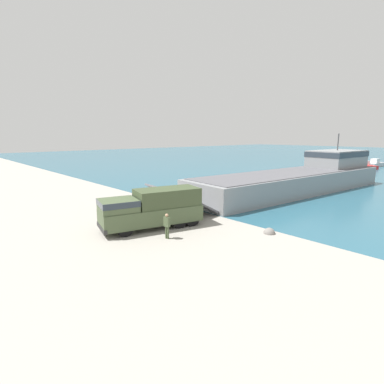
{
  "coord_description": "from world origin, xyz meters",
  "views": [
    {
      "loc": [
        19.27,
        -13.33,
        7.16
      ],
      "look_at": [
        0.32,
        3.98,
        2.25
      ],
      "focal_mm": 28.0,
      "sensor_mm": 36.0,
      "label": 1
    }
  ],
  "objects_px": {
    "moored_boat_a": "(364,166)",
    "moored_boat_c": "(324,168)",
    "mooring_bollard": "(168,202)",
    "military_truck": "(152,208)",
    "landing_craft": "(302,177)",
    "moored_boat_b": "(375,164)",
    "soldier_on_ramp": "(167,224)"
  },
  "relations": [
    {
      "from": "landing_craft",
      "to": "soldier_on_ramp",
      "type": "bearing_deg",
      "value": -77.46
    },
    {
      "from": "mooring_bollard",
      "to": "moored_boat_c",
      "type": "bearing_deg",
      "value": 94.21
    },
    {
      "from": "soldier_on_ramp",
      "to": "moored_boat_a",
      "type": "bearing_deg",
      "value": 177.4
    },
    {
      "from": "military_truck",
      "to": "landing_craft",
      "type": "bearing_deg",
      "value": -164.92
    },
    {
      "from": "soldier_on_ramp",
      "to": "moored_boat_c",
      "type": "relative_size",
      "value": 0.34
    },
    {
      "from": "landing_craft",
      "to": "military_truck",
      "type": "xyz_separation_m",
      "value": [
        0.21,
        -23.84,
        -0.21
      ]
    },
    {
      "from": "landing_craft",
      "to": "moored_boat_b",
      "type": "bearing_deg",
      "value": 100.27
    },
    {
      "from": "moored_boat_b",
      "to": "moored_boat_c",
      "type": "distance_m",
      "value": 17.69
    },
    {
      "from": "moored_boat_a",
      "to": "moored_boat_b",
      "type": "bearing_deg",
      "value": -142.63
    },
    {
      "from": "landing_craft",
      "to": "soldier_on_ramp",
      "type": "distance_m",
      "value": 24.73
    },
    {
      "from": "moored_boat_c",
      "to": "mooring_bollard",
      "type": "relative_size",
      "value": 6.16
    },
    {
      "from": "moored_boat_b",
      "to": "moored_boat_c",
      "type": "relative_size",
      "value": 1.1
    },
    {
      "from": "landing_craft",
      "to": "moored_boat_a",
      "type": "height_order",
      "value": "landing_craft"
    },
    {
      "from": "soldier_on_ramp",
      "to": "moored_boat_c",
      "type": "xyz_separation_m",
      "value": [
        -10.49,
        48.19,
        -0.46
      ]
    },
    {
      "from": "soldier_on_ramp",
      "to": "moored_boat_b",
      "type": "height_order",
      "value": "moored_boat_b"
    },
    {
      "from": "landing_craft",
      "to": "military_truck",
      "type": "relative_size",
      "value": 4.27
    },
    {
      "from": "military_truck",
      "to": "moored_boat_b",
      "type": "xyz_separation_m",
      "value": [
        -3.56,
        64.68,
        -0.98
      ]
    },
    {
      "from": "moored_boat_a",
      "to": "moored_boat_c",
      "type": "height_order",
      "value": "moored_boat_c"
    },
    {
      "from": "moored_boat_b",
      "to": "moored_boat_c",
      "type": "height_order",
      "value": "moored_boat_b"
    },
    {
      "from": "military_truck",
      "to": "mooring_bollard",
      "type": "bearing_deg",
      "value": -123.58
    },
    {
      "from": "moored_boat_a",
      "to": "mooring_bollard",
      "type": "bearing_deg",
      "value": 44.52
    },
    {
      "from": "landing_craft",
      "to": "moored_boat_b",
      "type": "xyz_separation_m",
      "value": [
        -3.35,
        40.84,
        -1.19
      ]
    },
    {
      "from": "landing_craft",
      "to": "moored_boat_a",
      "type": "xyz_separation_m",
      "value": [
        -4.04,
        35.56,
        -1.27
      ]
    },
    {
      "from": "soldier_on_ramp",
      "to": "moored_boat_a",
      "type": "distance_m",
      "value": 60.51
    },
    {
      "from": "landing_craft",
      "to": "soldier_on_ramp",
      "type": "relative_size",
      "value": 19.41
    },
    {
      "from": "landing_craft",
      "to": "moored_boat_b",
      "type": "height_order",
      "value": "landing_craft"
    },
    {
      "from": "soldier_on_ramp",
      "to": "moored_boat_b",
      "type": "xyz_separation_m",
      "value": [
        -6.34,
        65.39,
        -0.45
      ]
    },
    {
      "from": "moored_boat_c",
      "to": "landing_craft",
      "type": "bearing_deg",
      "value": -63.39
    },
    {
      "from": "landing_craft",
      "to": "soldier_on_ramp",
      "type": "height_order",
      "value": "landing_craft"
    },
    {
      "from": "military_truck",
      "to": "moored_boat_a",
      "type": "bearing_deg",
      "value": -161.33
    },
    {
      "from": "moored_boat_c",
      "to": "moored_boat_a",
      "type": "bearing_deg",
      "value": 82.85
    },
    {
      "from": "moored_boat_a",
      "to": "moored_boat_c",
      "type": "distance_m",
      "value": 12.4
    }
  ]
}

